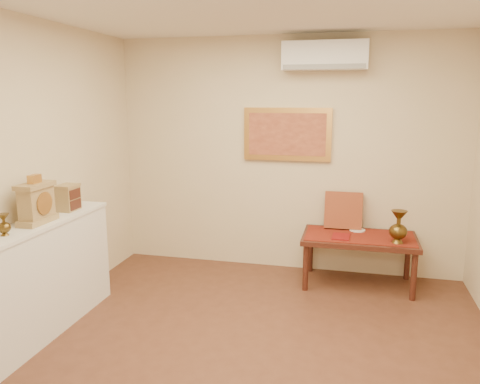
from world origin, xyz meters
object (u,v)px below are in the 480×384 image
(display_ledge, at_px, (28,285))
(wooden_chest, at_px, (68,197))
(brass_urn_tall, at_px, (399,223))
(low_table, at_px, (359,242))
(mantel_clock, at_px, (37,203))

(display_ledge, bearing_deg, wooden_chest, 88.68)
(brass_urn_tall, xyz_separation_m, wooden_chest, (-3.03, -1.08, 0.34))
(brass_urn_tall, relative_size, low_table, 0.34)
(brass_urn_tall, distance_m, display_ledge, 3.50)
(wooden_chest, bearing_deg, mantel_clock, -88.14)
(brass_urn_tall, bearing_deg, wooden_chest, -160.35)
(mantel_clock, bearing_deg, brass_urn_tall, 27.09)
(brass_urn_tall, bearing_deg, low_table, 155.40)
(display_ledge, distance_m, wooden_chest, 0.88)
(display_ledge, relative_size, low_table, 1.68)
(wooden_chest, bearing_deg, low_table, 25.23)
(brass_urn_tall, relative_size, display_ledge, 0.20)
(display_ledge, relative_size, wooden_chest, 8.28)
(wooden_chest, bearing_deg, display_ledge, -91.32)
(wooden_chest, relative_size, low_table, 0.20)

